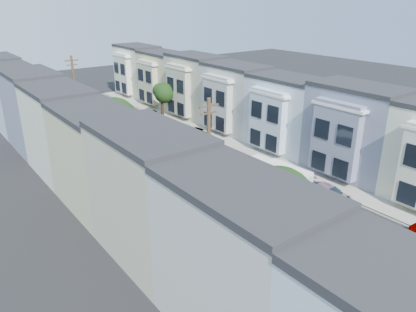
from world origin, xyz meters
TOP-DOWN VIEW (x-y plane):
  - ground at (0.00, 0.00)m, footprint 160.00×160.00m
  - road_slab at (0.00, 15.00)m, footprint 12.00×70.00m
  - curb_left at (-6.05, 15.00)m, footprint 0.30×70.00m
  - curb_right at (6.05, 15.00)m, footprint 0.30×70.00m
  - sidewalk_left at (-7.35, 15.00)m, footprint 2.60×70.00m
  - sidewalk_right at (7.35, 15.00)m, footprint 2.60×70.00m
  - centerline at (0.00, 15.00)m, footprint 0.12×70.00m
  - townhouse_row_left at (-11.15, 15.00)m, footprint 5.00×70.00m
  - townhouse_row_right at (11.15, 15.00)m, footprint 5.00×70.00m
  - tree_b at (-6.30, -4.62)m, footprint 4.70×4.70m
  - tree_c at (-6.30, 6.10)m, footprint 4.70×4.70m
  - tree_d at (-6.30, 17.64)m, footprint 4.63×4.63m
  - tree_e at (-6.30, 32.86)m, footprint 4.70×4.70m
  - tree_far_r at (6.89, 29.97)m, footprint 2.86×2.86m
  - utility_pole_near at (-6.30, 2.00)m, footprint 1.60×0.26m
  - utility_pole_far at (-6.30, 28.00)m, footprint 1.60×0.26m
  - fedex_truck at (1.56, 2.84)m, footprint 2.41×6.27m
  - lead_sedan at (2.52, 9.63)m, footprint 1.82×4.29m
  - parked_left_b at (-4.90, -8.39)m, footprint 2.02×4.78m
  - parked_left_c at (-4.90, 2.44)m, footprint 2.48×5.08m
  - parked_left_d at (-4.90, 11.20)m, footprint 2.42×4.94m
  - parked_right_b at (4.90, -0.44)m, footprint 1.90×4.30m
  - parked_right_c at (4.90, 18.69)m, footprint 2.71×5.37m
  - parked_right_d at (4.90, 29.57)m, footprint 2.56×4.96m

SIDE VIEW (x-z plane):
  - ground at x=0.00m, z-range 0.00..0.00m
  - centerline at x=0.00m, z-range -0.01..0.01m
  - townhouse_row_left at x=-11.15m, z-range -4.25..4.25m
  - townhouse_row_right at x=11.15m, z-range -4.25..4.25m
  - road_slab at x=0.00m, z-range 0.00..0.02m
  - curb_left at x=-6.05m, z-range 0.00..0.15m
  - curb_right at x=6.05m, z-range 0.00..0.15m
  - sidewalk_left at x=-7.35m, z-range 0.00..0.15m
  - sidewalk_right at x=7.35m, z-range 0.00..0.15m
  - parked_right_b at x=4.90m, z-range 0.00..1.28m
  - lead_sedan at x=2.52m, z-range 0.00..1.29m
  - parked_right_d at x=4.90m, z-range 0.00..1.34m
  - parked_left_c at x=-4.90m, z-range 0.00..1.39m
  - parked_left_d at x=-4.90m, z-range 0.00..1.44m
  - parked_right_c at x=4.90m, z-range 0.00..1.46m
  - parked_left_b at x=-4.90m, z-range 0.00..1.52m
  - fedex_truck at x=1.56m, z-range 0.18..3.18m
  - tree_far_r at x=6.89m, z-range 1.06..6.13m
  - tree_e at x=-6.30m, z-range 1.13..8.13m
  - tree_d at x=-6.30m, z-range 1.26..8.45m
  - tree_b at x=-6.30m, z-range 1.27..8.54m
  - tree_c at x=-6.30m, z-range 1.28..8.58m
  - utility_pole_near at x=-6.30m, z-range 0.15..10.15m
  - utility_pole_far at x=-6.30m, z-range 0.15..10.15m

